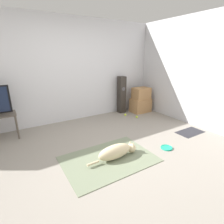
{
  "coord_description": "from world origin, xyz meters",
  "views": [
    {
      "loc": [
        -1.27,
        -2.25,
        1.67
      ],
      "look_at": [
        0.68,
        0.9,
        0.45
      ],
      "focal_mm": 28.0,
      "sensor_mm": 36.0,
      "label": 1
    }
  ],
  "objects_px": {
    "cardboard_box_lower": "(140,105)",
    "cardboard_box_upper": "(141,93)",
    "tennis_ball_near_speaker": "(125,115)",
    "frisbee": "(167,148)",
    "tennis_ball_by_boxes": "(137,117)",
    "dog": "(117,151)",
    "floor_speaker": "(122,95)"
  },
  "relations": [
    {
      "from": "cardboard_box_lower",
      "to": "cardboard_box_upper",
      "type": "xyz_separation_m",
      "value": [
        0.01,
        0.0,
        0.37
      ]
    },
    {
      "from": "frisbee",
      "to": "dog",
      "type": "bearing_deg",
      "value": 167.37
    },
    {
      "from": "tennis_ball_near_speaker",
      "to": "dog",
      "type": "bearing_deg",
      "value": -129.64
    },
    {
      "from": "floor_speaker",
      "to": "dog",
      "type": "bearing_deg",
      "value": -126.35
    },
    {
      "from": "floor_speaker",
      "to": "tennis_ball_near_speaker",
      "type": "height_order",
      "value": "floor_speaker"
    },
    {
      "from": "cardboard_box_lower",
      "to": "tennis_ball_near_speaker",
      "type": "height_order",
      "value": "cardboard_box_lower"
    },
    {
      "from": "frisbee",
      "to": "tennis_ball_near_speaker",
      "type": "bearing_deg",
      "value": 77.58
    },
    {
      "from": "floor_speaker",
      "to": "tennis_ball_near_speaker",
      "type": "bearing_deg",
      "value": -105.81
    },
    {
      "from": "frisbee",
      "to": "tennis_ball_near_speaker",
      "type": "relative_size",
      "value": 3.29
    },
    {
      "from": "cardboard_box_lower",
      "to": "tennis_ball_near_speaker",
      "type": "distance_m",
      "value": 0.64
    },
    {
      "from": "dog",
      "to": "tennis_ball_by_boxes",
      "type": "xyz_separation_m",
      "value": [
        1.55,
        1.36,
        -0.1
      ]
    },
    {
      "from": "dog",
      "to": "cardboard_box_upper",
      "type": "relative_size",
      "value": 1.92
    },
    {
      "from": "cardboard_box_upper",
      "to": "tennis_ball_by_boxes",
      "type": "bearing_deg",
      "value": -139.74
    },
    {
      "from": "dog",
      "to": "tennis_ball_near_speaker",
      "type": "distance_m",
      "value": 2.18
    },
    {
      "from": "tennis_ball_by_boxes",
      "to": "dog",
      "type": "bearing_deg",
      "value": -138.72
    },
    {
      "from": "cardboard_box_lower",
      "to": "tennis_ball_by_boxes",
      "type": "xyz_separation_m",
      "value": [
        -0.46,
        -0.39,
        -0.17
      ]
    },
    {
      "from": "floor_speaker",
      "to": "tennis_ball_by_boxes",
      "type": "xyz_separation_m",
      "value": [
        0.06,
        -0.66,
        -0.51
      ]
    },
    {
      "from": "frisbee",
      "to": "floor_speaker",
      "type": "bearing_deg",
      "value": 77.06
    },
    {
      "from": "cardboard_box_lower",
      "to": "tennis_ball_by_boxes",
      "type": "distance_m",
      "value": 0.62
    },
    {
      "from": "frisbee",
      "to": "tennis_ball_by_boxes",
      "type": "distance_m",
      "value": 1.68
    },
    {
      "from": "dog",
      "to": "tennis_ball_by_boxes",
      "type": "distance_m",
      "value": 2.06
    },
    {
      "from": "dog",
      "to": "tennis_ball_near_speaker",
      "type": "xyz_separation_m",
      "value": [
        1.39,
        1.68,
        -0.1
      ]
    },
    {
      "from": "frisbee",
      "to": "tennis_ball_near_speaker",
      "type": "xyz_separation_m",
      "value": [
        0.42,
        1.9,
        0.02
      ]
    },
    {
      "from": "cardboard_box_lower",
      "to": "floor_speaker",
      "type": "bearing_deg",
      "value": 152.54
    },
    {
      "from": "cardboard_box_lower",
      "to": "cardboard_box_upper",
      "type": "relative_size",
      "value": 1.15
    },
    {
      "from": "dog",
      "to": "floor_speaker",
      "type": "height_order",
      "value": "floor_speaker"
    },
    {
      "from": "frisbee",
      "to": "tennis_ball_by_boxes",
      "type": "xyz_separation_m",
      "value": [
        0.58,
        1.58,
        0.02
      ]
    },
    {
      "from": "dog",
      "to": "frisbee",
      "type": "distance_m",
      "value": 1.0
    },
    {
      "from": "dog",
      "to": "tennis_ball_by_boxes",
      "type": "height_order",
      "value": "dog"
    },
    {
      "from": "dog",
      "to": "cardboard_box_upper",
      "type": "xyz_separation_m",
      "value": [
        2.02,
        1.76,
        0.44
      ]
    },
    {
      "from": "cardboard_box_upper",
      "to": "dog",
      "type": "bearing_deg",
      "value": -138.95
    },
    {
      "from": "cardboard_box_upper",
      "to": "floor_speaker",
      "type": "bearing_deg",
      "value": 153.4
    }
  ]
}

